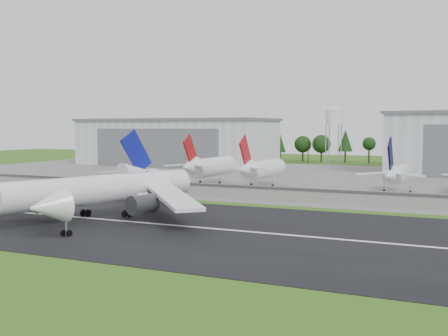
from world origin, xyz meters
The scene contains 13 objects.
ground centered at (0.00, 0.00, 0.00)m, with size 600.00×600.00×0.00m, color #2E5A15.
runway centered at (0.00, 10.00, 0.05)m, with size 320.00×60.00×0.10m, color black.
runway_centerline centered at (0.00, 10.00, 0.11)m, with size 220.00×1.00×0.02m, color white.
apron centered at (0.00, 120.00, 0.05)m, with size 320.00×150.00×0.10m, color slate.
blast_fence centered at (0.00, 54.99, 1.81)m, with size 240.00×0.61×3.50m.
hangar_west centered at (-80.00, 164.92, 11.63)m, with size 97.00×44.00×23.20m.
water_tower centered at (-5.00, 185.00, 24.55)m, with size 8.40×8.40×29.40m.
utility_poles centered at (0.00, 200.00, 0.00)m, with size 230.00×3.00×12.00m, color black, non-canonical shape.
treeline centered at (0.00, 215.00, 0.00)m, with size 320.00×16.00×22.00m, color black, non-canonical shape.
main_airliner centered at (-8.88, 9.59, 4.89)m, with size 54.42×57.82×18.17m.
parked_jet_red_a centered at (-18.27, 76.59, 6.36)m, with size 7.36×31.29×16.88m.
parked_jet_red_b centered at (-0.47, 76.56, 6.14)m, with size 7.36×31.29×16.64m.
parked_jet_navy centered at (39.53, 76.51, 5.87)m, with size 7.36×31.29×16.35m.
Camera 1 is at (61.29, -81.75, 18.67)m, focal length 45.00 mm.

